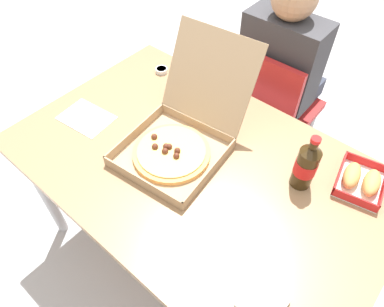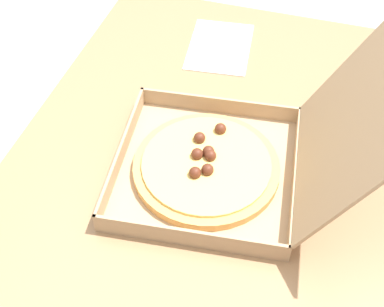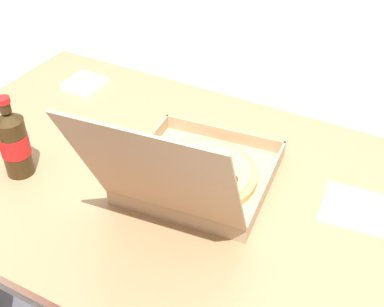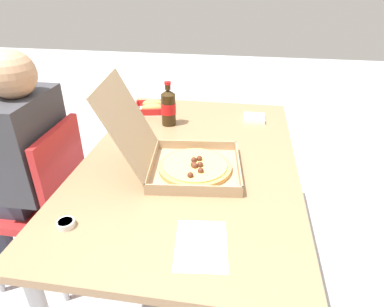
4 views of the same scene
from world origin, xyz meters
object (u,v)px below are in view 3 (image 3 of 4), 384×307
object	(u,v)px
pizza_box_open	(194,174)
paper_menu	(367,211)
napkin_pile	(85,83)
cola_bottle	(14,142)

from	to	relation	value
pizza_box_open	paper_menu	world-z (taller)	pizza_box_open
pizza_box_open	napkin_pile	xyz separation A→B (m)	(0.56, -0.28, -0.04)
pizza_box_open	cola_bottle	xyz separation A→B (m)	(0.43, 0.15, 0.04)
paper_menu	pizza_box_open	bearing A→B (deg)	11.21
pizza_box_open	cola_bottle	world-z (taller)	pizza_box_open
napkin_pile	paper_menu	bearing A→B (deg)	170.81
pizza_box_open	napkin_pile	world-z (taller)	pizza_box_open
cola_bottle	paper_menu	size ratio (longest dim) A/B	1.07
cola_bottle	napkin_pile	world-z (taller)	cola_bottle
pizza_box_open	napkin_pile	distance (m)	0.62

